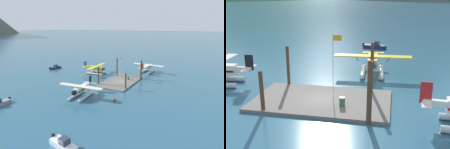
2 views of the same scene
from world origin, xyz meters
The scene contains 10 objects.
ground_plane centered at (0.00, 0.00, 0.00)m, with size 1200.00×1200.00×0.00m, color #285670.
dock_platform centered at (0.00, 0.00, 0.15)m, with size 14.19×8.13×0.30m, color #66605B.
piling_near_left centered at (-4.82, -3.66, 2.07)m, with size 0.38×0.38×4.14m, color #4C3323.
piling_near_right centered at (5.29, -4.02, 2.85)m, with size 0.46×0.46×5.71m, color #4C3323.
piling_far_left centered at (-5.18, 4.02, 2.46)m, with size 0.36×0.36×4.92m, color #4C3323.
piling_far_right centered at (4.84, 3.60, 2.90)m, with size 0.37×0.37×5.80m, color #4C3323.
flagpole centered at (1.19, 0.69, 4.50)m, with size 0.95×0.10×6.84m.
fuel_drum centered at (2.40, -1.27, 0.74)m, with size 0.62×0.62×0.88m.
seaplane_yellow_bow_right centered at (4.36, 11.01, 1.58)m, with size 10.46×7.98×3.84m.
boat_navy_open_north centered at (3.51, 28.54, 0.49)m, with size 4.85×2.25×1.50m.
Camera 2 is at (6.99, -25.92, 11.28)m, focal length 44.19 mm.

